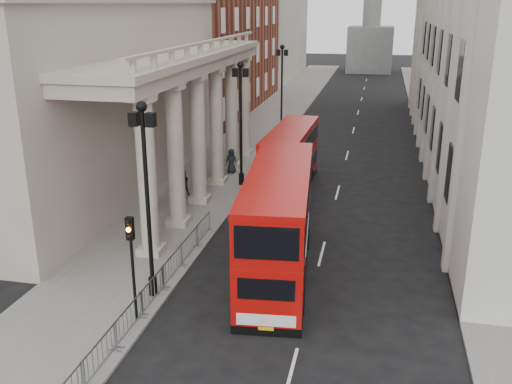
% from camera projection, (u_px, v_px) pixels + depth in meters
% --- Properties ---
extents(ground, '(260.00, 260.00, 0.00)m').
position_uv_depth(ground, '(127.00, 351.00, 20.65)').
color(ground, black).
rests_on(ground, ground).
extents(sidewalk_west, '(6.00, 140.00, 0.12)m').
position_uv_depth(sidewalk_west, '(242.00, 149.00, 49.06)').
color(sidewalk_west, slate).
rests_on(sidewalk_west, ground).
extents(sidewalk_east, '(3.00, 140.00, 0.12)m').
position_uv_depth(sidewalk_east, '(441.00, 160.00, 45.73)').
color(sidewalk_east, slate).
rests_on(sidewalk_east, ground).
extents(kerb, '(0.20, 140.00, 0.14)m').
position_uv_depth(kerb, '(275.00, 151.00, 48.46)').
color(kerb, slate).
rests_on(kerb, ground).
extents(portico_building, '(9.00, 28.00, 12.00)m').
position_uv_depth(portico_building, '(88.00, 99.00, 37.57)').
color(portico_building, '#9F9686').
rests_on(portico_building, ground).
extents(brick_building, '(9.00, 32.00, 22.00)m').
position_uv_depth(brick_building, '(214.00, 12.00, 63.81)').
color(brick_building, maroon).
rests_on(brick_building, ground).
extents(west_building_far, '(9.00, 30.00, 20.00)m').
position_uv_depth(west_building_far, '(268.00, 16.00, 93.80)').
color(west_building_far, '#9F9686').
rests_on(west_building_far, ground).
extents(lamp_post_south, '(1.05, 0.44, 8.32)m').
position_uv_depth(lamp_post_south, '(147.00, 188.00, 22.93)').
color(lamp_post_south, black).
rests_on(lamp_post_south, sidewalk_west).
extents(lamp_post_mid, '(1.05, 0.44, 8.32)m').
position_uv_depth(lamp_post_mid, '(241.00, 116.00, 37.77)').
color(lamp_post_mid, black).
rests_on(lamp_post_mid, sidewalk_west).
extents(lamp_post_north, '(1.05, 0.44, 8.32)m').
position_uv_depth(lamp_post_north, '(282.00, 84.00, 52.61)').
color(lamp_post_north, black).
rests_on(lamp_post_north, sidewalk_west).
extents(traffic_light, '(0.28, 0.33, 4.30)m').
position_uv_depth(traffic_light, '(131.00, 250.00, 21.61)').
color(traffic_light, black).
rests_on(traffic_light, sidewalk_west).
extents(crowd_barriers, '(0.50, 18.75, 1.10)m').
position_uv_depth(crowd_barriers, '(142.00, 304.00, 22.57)').
color(crowd_barriers, gray).
rests_on(crowd_barriers, sidewalk_west).
extents(bus_near, '(3.81, 11.52, 4.88)m').
position_uv_depth(bus_near, '(278.00, 220.00, 26.07)').
color(bus_near, '#B30B08').
rests_on(bus_near, ground).
extents(bus_far, '(2.61, 9.78, 4.20)m').
position_uv_depth(bus_far, '(290.00, 158.00, 37.82)').
color(bus_far, '#AE0B08').
rests_on(bus_far, ground).
extents(pedestrian_a, '(0.65, 0.48, 1.63)m').
position_uv_depth(pedestrian_a, '(153.00, 201.00, 33.51)').
color(pedestrian_a, black).
rests_on(pedestrian_a, sidewalk_west).
extents(pedestrian_b, '(0.99, 0.92, 1.64)m').
position_uv_depth(pedestrian_b, '(183.00, 183.00, 36.87)').
color(pedestrian_b, black).
rests_on(pedestrian_b, sidewalk_west).
extents(pedestrian_c, '(0.94, 0.67, 1.81)m').
position_uv_depth(pedestrian_c, '(231.00, 161.00, 41.65)').
color(pedestrian_c, black).
rests_on(pedestrian_c, sidewalk_west).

